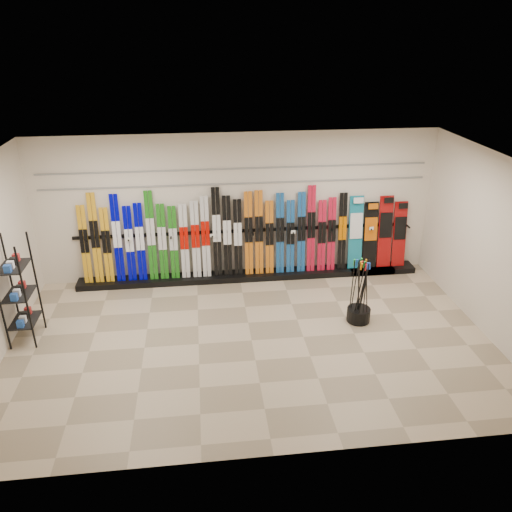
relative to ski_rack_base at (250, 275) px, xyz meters
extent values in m
plane|color=gray|center=(-0.22, -2.28, -0.06)|extent=(8.00, 8.00, 0.00)
plane|color=beige|center=(-0.22, 0.22, 1.44)|extent=(8.00, 0.00, 8.00)
plane|color=beige|center=(3.78, -2.28, 1.44)|extent=(0.00, 5.00, 5.00)
plane|color=silver|center=(-0.22, -2.28, 2.94)|extent=(8.00, 8.00, 0.00)
cube|color=black|center=(0.00, 0.00, 0.00)|extent=(8.00, 0.40, 0.12)
cube|color=gold|center=(-3.27, 0.05, 0.85)|extent=(0.17, 0.21, 1.58)
cube|color=gold|center=(-3.06, 0.06, 0.97)|extent=(0.17, 0.24, 1.81)
cube|color=gold|center=(-2.85, 0.04, 0.82)|extent=(0.17, 0.20, 1.52)
cube|color=#0001A8|center=(-2.63, 0.06, 0.95)|extent=(0.17, 0.23, 1.77)
cube|color=#0001A8|center=(-2.41, 0.04, 0.83)|extent=(0.17, 0.20, 1.53)
cube|color=#0001A8|center=(-2.20, 0.05, 0.85)|extent=(0.17, 0.21, 1.58)
cube|color=#1C6E16|center=(-1.98, 0.06, 0.97)|extent=(0.17, 0.24, 1.82)
cube|color=#1C6E16|center=(-1.76, 0.04, 0.83)|extent=(0.17, 0.20, 1.55)
cube|color=#1C6E16|center=(-1.54, 0.04, 0.81)|extent=(0.17, 0.20, 1.50)
cube|color=silver|center=(-1.33, 0.04, 0.82)|extent=(0.17, 0.20, 1.53)
cube|color=silver|center=(-1.10, 0.05, 0.85)|extent=(0.17, 0.21, 1.58)
cube|color=silver|center=(-0.90, 0.05, 0.89)|extent=(0.17, 0.22, 1.67)
cube|color=black|center=(-0.67, 0.06, 0.98)|extent=(0.17, 0.24, 1.84)
cube|color=black|center=(-0.46, 0.05, 0.89)|extent=(0.17, 0.22, 1.66)
cube|color=black|center=(-0.25, 0.05, 0.85)|extent=(0.17, 0.21, 1.58)
cube|color=#CC6918|center=(-0.03, 0.05, 0.92)|extent=(0.17, 0.22, 1.73)
cube|color=#CC6918|center=(0.19, 0.06, 0.93)|extent=(0.17, 0.23, 1.75)
cube|color=#CC6918|center=(0.40, 0.04, 0.82)|extent=(0.17, 0.20, 1.53)
cube|color=#154A8C|center=(0.62, 0.05, 0.90)|extent=(0.17, 0.22, 1.68)
cube|color=#154A8C|center=(0.84, 0.04, 0.82)|extent=(0.17, 0.20, 1.52)
cube|color=#154A8C|center=(1.06, 0.05, 0.90)|extent=(0.17, 0.22, 1.68)
cube|color=#B9112C|center=(1.27, 0.06, 0.96)|extent=(0.17, 0.23, 1.81)
cube|color=#B9112C|center=(1.49, 0.04, 0.81)|extent=(0.17, 0.20, 1.50)
cube|color=#B9112C|center=(1.70, 0.04, 0.83)|extent=(0.17, 0.20, 1.55)
cube|color=black|center=(1.93, 0.05, 0.88)|extent=(0.17, 0.21, 1.63)
cube|color=#14728C|center=(2.23, 0.08, 0.83)|extent=(0.30, 0.24, 1.55)
cube|color=black|center=(2.54, 0.07, 0.76)|extent=(0.30, 0.22, 1.41)
cube|color=#990C0C|center=(2.87, 0.08, 0.82)|extent=(0.29, 0.24, 1.52)
cube|color=#990C0C|center=(3.19, 0.07, 0.75)|extent=(0.28, 0.22, 1.39)
cube|color=black|center=(-3.97, -1.76, 0.85)|extent=(0.40, 0.60, 1.82)
cylinder|color=black|center=(1.74, -1.88, 0.07)|extent=(0.41, 0.41, 0.25)
cylinder|color=black|center=(1.69, -1.92, 0.55)|extent=(0.14, 0.05, 1.18)
cylinder|color=black|center=(1.69, -1.92, 0.55)|extent=(0.12, 0.16, 1.17)
cylinder|color=black|center=(1.64, -1.84, 0.55)|extent=(0.07, 0.08, 1.18)
cylinder|color=black|center=(1.74, -1.79, 0.55)|extent=(0.11, 0.11, 1.18)
cylinder|color=black|center=(1.73, -2.03, 0.55)|extent=(0.15, 0.09, 1.17)
cylinder|color=black|center=(1.67, -2.00, 0.55)|extent=(0.09, 0.15, 1.17)
cylinder|color=black|center=(1.81, -1.99, 0.55)|extent=(0.13, 0.07, 1.18)
cylinder|color=black|center=(1.60, -1.83, 0.55)|extent=(0.03, 0.11, 1.18)
cylinder|color=black|center=(1.71, -1.91, 0.55)|extent=(0.11, 0.09, 1.18)
cylinder|color=black|center=(1.79, -1.85, 0.55)|extent=(0.14, 0.02, 1.18)
cylinder|color=black|center=(1.78, -1.98, 0.55)|extent=(0.04, 0.14, 1.18)
cylinder|color=black|center=(1.74, -1.93, 0.55)|extent=(0.13, 0.12, 1.17)
cube|color=gray|center=(-0.22, 0.20, 1.94)|extent=(7.60, 0.02, 0.03)
cube|color=gray|center=(-0.22, 0.20, 2.24)|extent=(7.60, 0.02, 0.03)
camera|label=1|loc=(-0.97, -9.27, 4.76)|focal=35.00mm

